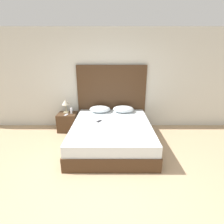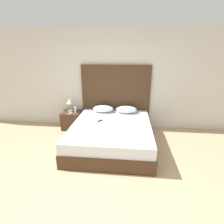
{
  "view_description": "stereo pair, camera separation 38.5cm",
  "coord_description": "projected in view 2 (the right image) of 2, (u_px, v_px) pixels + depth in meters",
  "views": [
    {
      "loc": [
        0.15,
        -2.13,
        2.08
      ],
      "look_at": [
        0.14,
        1.67,
        0.78
      ],
      "focal_mm": 28.0,
      "sensor_mm": 36.0,
      "label": 1
    },
    {
      "loc": [
        0.53,
        -2.11,
        2.08
      ],
      "look_at": [
        0.14,
        1.67,
        0.78
      ],
      "focal_mm": 28.0,
      "sensor_mm": 36.0,
      "label": 2
    }
  ],
  "objects": [
    {
      "name": "pillow_left",
      "position": [
        103.0,
        109.0,
        4.78
      ],
      "size": [
        0.56,
        0.39,
        0.17
      ],
      "color": "silver",
      "rests_on": "bed"
    },
    {
      "name": "bed",
      "position": [
        112.0,
        134.0,
        4.09
      ],
      "size": [
        1.81,
        2.14,
        0.53
      ],
      "color": "#422B19",
      "rests_on": "ground_plane"
    },
    {
      "name": "phone_on_nightstand",
      "position": [
        70.0,
        113.0,
        4.78
      ],
      "size": [
        0.1,
        0.16,
        0.01
      ],
      "color": "#B7B7BC",
      "rests_on": "nightstand"
    },
    {
      "name": "toiletry_bottle",
      "position": [
        75.0,
        110.0,
        4.84
      ],
      "size": [
        0.06,
        0.06,
        0.16
      ],
      "color": "silver",
      "rests_on": "nightstand"
    },
    {
      "name": "ground_plane",
      "position": [
        92.0,
        193.0,
        2.72
      ],
      "size": [
        16.0,
        16.0,
        0.0
      ],
      "primitive_type": "plane",
      "color": "tan"
    },
    {
      "name": "pillow_right",
      "position": [
        126.0,
        110.0,
        4.72
      ],
      "size": [
        0.56,
        0.39,
        0.17
      ],
      "color": "silver",
      "rests_on": "bed"
    },
    {
      "name": "table_lamp",
      "position": [
        70.0,
        102.0,
        4.88
      ],
      "size": [
        0.21,
        0.21,
        0.38
      ],
      "color": "tan",
      "rests_on": "nightstand"
    },
    {
      "name": "phone_on_bed",
      "position": [
        100.0,
        121.0,
        4.17
      ],
      "size": [
        0.14,
        0.16,
        0.01
      ],
      "color": "#232328",
      "rests_on": "bed"
    },
    {
      "name": "headboard",
      "position": [
        116.0,
        97.0,
        4.92
      ],
      "size": [
        1.9,
        0.05,
        1.76
      ],
      "color": "#422B19",
      "rests_on": "ground_plane"
    },
    {
      "name": "nightstand",
      "position": [
        72.0,
        120.0,
        4.97
      ],
      "size": [
        0.51,
        0.45,
        0.49
      ],
      "color": "#422B19",
      "rests_on": "ground_plane"
    },
    {
      "name": "wall_back",
      "position": [
        111.0,
        80.0,
        4.85
      ],
      "size": [
        10.0,
        0.06,
        2.7
      ],
      "color": "silver",
      "rests_on": "ground_plane"
    }
  ]
}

